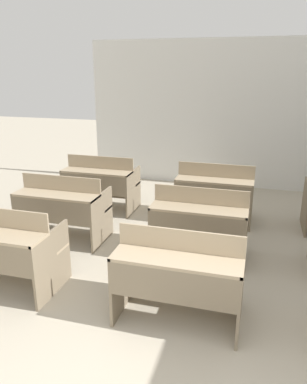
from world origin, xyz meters
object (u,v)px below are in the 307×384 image
Objects in this scene: bench_second_left at (62,207)px; bench_front_center at (179,274)px; bench_second_center at (200,222)px; bench_front_left at (2,247)px; bench_third_left at (101,182)px; bench_third_center at (215,192)px.

bench_front_center is at bearing -34.01° from bench_second_left.
bench_front_center is 2.30m from bench_second_left.
bench_front_left is at bearing -146.37° from bench_second_center.
bench_second_center is (-0.02, 1.28, 0.00)m from bench_front_center.
bench_second_center is at bearing -33.78° from bench_third_left.
bench_front_left and bench_front_center have the same top height.
bench_second_left and bench_third_center have the same top height.
bench_front_center is 1.00× the size of bench_second_left.
bench_second_center is 1.00× the size of bench_third_center.
bench_front_left is 2.51m from bench_third_left.
bench_third_center is at bearing 0.11° from bench_third_left.
bench_second_left is at bearing -147.09° from bench_third_center.
bench_second_left is 2.29m from bench_third_center.
bench_front_left is at bearing 179.49° from bench_front_center.
bench_front_center is at bearing -53.30° from bench_third_left.
bench_front_left is at bearing -127.47° from bench_third_center.
bench_front_left is 1.00× the size of bench_second_center.
bench_third_left is (-1.89, 2.53, 0.00)m from bench_front_center.
bench_front_left is 1.00× the size of bench_third_center.
bench_second_center and bench_third_left have the same top height.
bench_third_center is at bearing 52.53° from bench_front_left.
bench_third_left is (0.02, 1.24, 0.00)m from bench_second_left.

